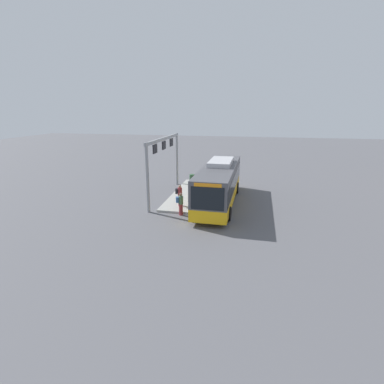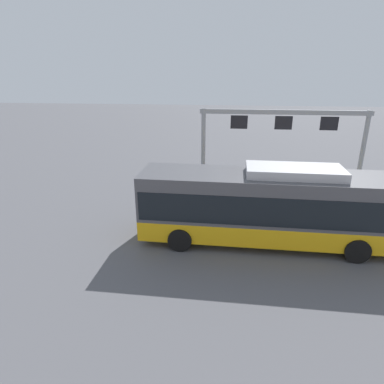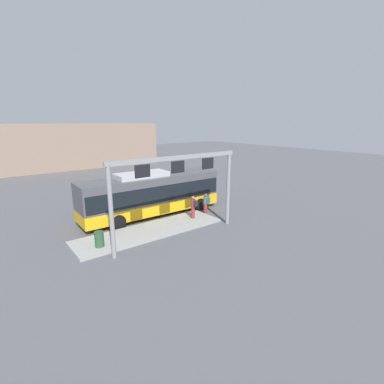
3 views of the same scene
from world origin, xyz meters
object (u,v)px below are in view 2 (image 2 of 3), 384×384
at_px(bus_main, 271,204).
at_px(trash_bin, 370,205).
at_px(person_boarding, 197,200).
at_px(person_waiting_near, 229,195).

xyz_separation_m(bus_main, trash_bin, (-5.45, -3.38, -1.20)).
distance_m(bus_main, person_boarding, 4.24).
bearing_deg(person_waiting_near, trash_bin, 82.43).
height_order(bus_main, person_waiting_near, bus_main).
bearing_deg(person_waiting_near, bus_main, 19.87).
height_order(person_waiting_near, trash_bin, person_waiting_near).
bearing_deg(bus_main, trash_bin, -147.06).
relative_size(person_boarding, trash_bin, 1.86).
height_order(bus_main, trash_bin, bus_main).
distance_m(person_boarding, trash_bin, 8.88).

